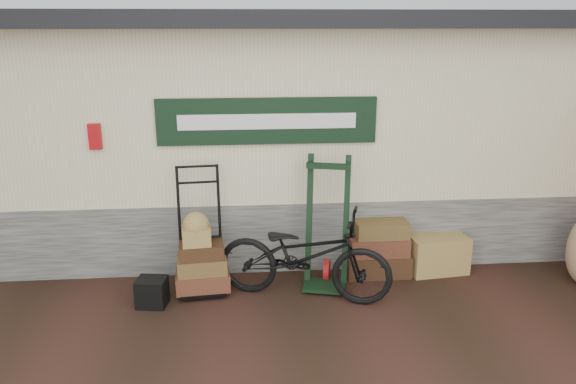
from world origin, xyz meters
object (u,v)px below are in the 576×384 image
(suitcase_stack, at_px, (377,246))
(bicycle, at_px, (304,250))
(green_barrow, at_px, (327,223))
(black_trunk, at_px, (152,292))
(porter_trolley, at_px, (200,229))
(wicker_hamper, at_px, (436,253))

(suitcase_stack, xyz_separation_m, bicycle, (-0.99, -0.59, 0.23))
(suitcase_stack, bearing_deg, green_barrow, -157.71)
(black_trunk, bearing_deg, green_barrow, 9.99)
(green_barrow, relative_size, bicycle, 0.79)
(porter_trolley, xyz_separation_m, suitcase_stack, (2.18, 0.22, -0.39))
(green_barrow, height_order, suitcase_stack, green_barrow)
(suitcase_stack, relative_size, bicycle, 0.40)
(green_barrow, height_order, wicker_hamper, green_barrow)
(porter_trolley, xyz_separation_m, bicycle, (1.19, -0.37, -0.17))
(porter_trolley, height_order, black_trunk, porter_trolley)
(porter_trolley, bearing_deg, black_trunk, -147.67)
(porter_trolley, bearing_deg, bicycle, -22.72)
(bicycle, bearing_deg, suitcase_stack, -41.29)
(suitcase_stack, height_order, wicker_hamper, suitcase_stack)
(bicycle, bearing_deg, green_barrow, -26.61)
(porter_trolley, distance_m, suitcase_stack, 2.23)
(suitcase_stack, bearing_deg, porter_trolley, -174.13)
(suitcase_stack, bearing_deg, black_trunk, -166.76)
(wicker_hamper, distance_m, bicycle, 1.90)
(wicker_hamper, bearing_deg, green_barrow, -169.09)
(green_barrow, bearing_deg, porter_trolley, -167.94)
(bicycle, bearing_deg, porter_trolley, 90.58)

